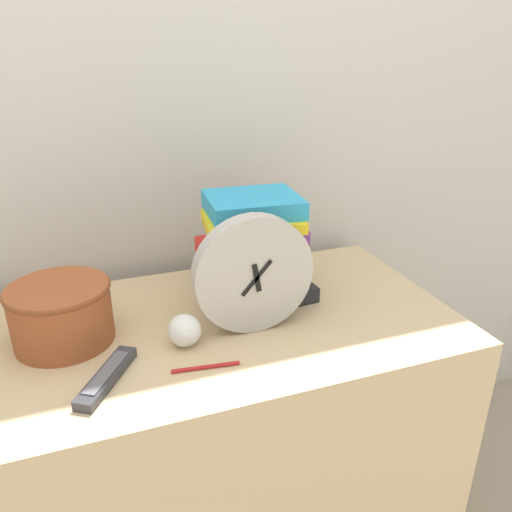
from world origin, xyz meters
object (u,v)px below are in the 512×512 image
object	(u,v)px
desk_clock	(254,274)
crumpled_paper_ball	(185,330)
tv_remote	(107,377)
basket	(61,312)
pen	(206,367)
book_stack	(256,247)

from	to	relation	value
desk_clock	crumpled_paper_ball	size ratio (longest dim) A/B	3.84
tv_remote	desk_clock	bearing A→B (deg)	15.06
basket	crumpled_paper_ball	xyz separation A→B (m)	(0.24, -0.10, -0.04)
desk_clock	pen	distance (m)	0.22
crumpled_paper_ball	desk_clock	bearing A→B (deg)	4.81
tv_remote	basket	bearing A→B (deg)	112.12
desk_clock	tv_remote	distance (m)	0.36
tv_remote	crumpled_paper_ball	world-z (taller)	crumpled_paper_ball
tv_remote	crumpled_paper_ball	distance (m)	0.18
desk_clock	pen	world-z (taller)	desk_clock
crumpled_paper_ball	pen	distance (m)	0.10
desk_clock	book_stack	world-z (taller)	desk_clock
pen	crumpled_paper_ball	bearing A→B (deg)	100.71
basket	crumpled_paper_ball	world-z (taller)	basket
tv_remote	crumpled_paper_ball	bearing A→B (deg)	24.02
basket	pen	world-z (taller)	basket
desk_clock	book_stack	distance (m)	0.14
basket	book_stack	bearing A→B (deg)	4.84
basket	crumpled_paper_ball	size ratio (longest dim) A/B	3.09
book_stack	crumpled_paper_ball	distance (m)	0.28
pen	book_stack	bearing A→B (deg)	51.27
pen	tv_remote	bearing A→B (deg)	172.62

